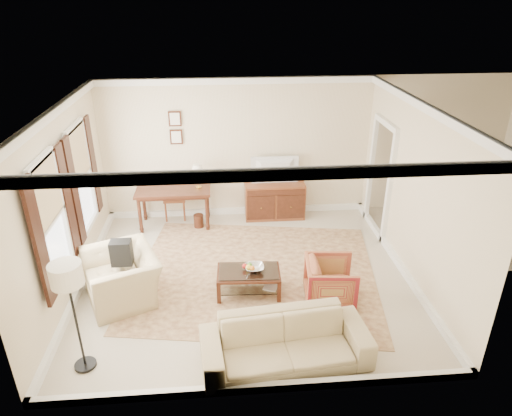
{
  "coord_description": "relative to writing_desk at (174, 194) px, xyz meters",
  "views": [
    {
      "loc": [
        -0.38,
        -6.48,
        4.42
      ],
      "look_at": [
        0.2,
        0.3,
        1.15
      ],
      "focal_mm": 32.0,
      "sensor_mm": 36.0,
      "label": 1
    }
  ],
  "objects": [
    {
      "name": "room_shell",
      "position": [
        1.32,
        -2.03,
        1.77
      ],
      "size": [
        5.51,
        5.01,
        2.91
      ],
      "color": "beige",
      "rests_on": "ground"
    },
    {
      "name": "annex_bedroom",
      "position": [
        5.81,
        -0.88,
        -0.36
      ],
      "size": [
        3.0,
        2.7,
        2.9
      ],
      "color": "beige",
      "rests_on": "ground"
    },
    {
      "name": "window_front",
      "position": [
        -1.38,
        -2.73,
        0.85
      ],
      "size": [
        0.12,
        1.56,
        1.8
      ],
      "primitive_type": null,
      "color": "#CCB284",
      "rests_on": "room_shell"
    },
    {
      "name": "window_rear",
      "position": [
        -1.38,
        -1.13,
        0.85
      ],
      "size": [
        0.12,
        1.56,
        1.8
      ],
      "primitive_type": null,
      "color": "#CCB284",
      "rests_on": "room_shell"
    },
    {
      "name": "doorway",
      "position": [
        4.03,
        -0.53,
        0.37
      ],
      "size": [
        0.1,
        1.12,
        2.25
      ],
      "primitive_type": null,
      "color": "white",
      "rests_on": "room_shell"
    },
    {
      "name": "rug",
      "position": [
        1.49,
        -1.95,
        -0.69
      ],
      "size": [
        4.54,
        4.06,
        0.01
      ],
      "primitive_type": "cube",
      "rotation": [
        0.0,
        0.0,
        -0.16
      ],
      "color": "brown",
      "rests_on": "room_shell"
    },
    {
      "name": "writing_desk",
      "position": [
        0.0,
        0.0,
        0.0
      ],
      "size": [
        1.48,
        0.74,
        0.81
      ],
      "color": "#482114",
      "rests_on": "room_shell"
    },
    {
      "name": "desk_chair",
      "position": [
        -0.02,
        0.35,
        -0.18
      ],
      "size": [
        0.53,
        0.53,
        1.05
      ],
      "primitive_type": null,
      "rotation": [
        0.0,
        0.0,
        0.2
      ],
      "color": "brown",
      "rests_on": "room_shell"
    },
    {
      "name": "desk_lamp",
      "position": [
        0.51,
        -0.0,
        0.36
      ],
      "size": [
        0.32,
        0.32,
        0.5
      ],
      "primitive_type": null,
      "color": "silver",
      "rests_on": "writing_desk"
    },
    {
      "name": "framed_prints",
      "position": [
        0.1,
        0.44,
        1.24
      ],
      "size": [
        0.25,
        0.04,
        0.68
      ],
      "primitive_type": null,
      "color": "#482114",
      "rests_on": "room_shell"
    },
    {
      "name": "sideboard",
      "position": [
        2.08,
        0.2,
        -0.32
      ],
      "size": [
        1.25,
        0.48,
        0.77
      ],
      "primitive_type": "cube",
      "color": "brown",
      "rests_on": "room_shell"
    },
    {
      "name": "tv",
      "position": [
        2.08,
        0.18,
        0.54
      ],
      "size": [
        0.94,
        0.54,
        0.12
      ],
      "primitive_type": "imported",
      "rotation": [
        0.0,
        0.0,
        3.14
      ],
      "color": "black",
      "rests_on": "sideboard"
    },
    {
      "name": "coffee_table",
      "position": [
        1.34,
        -2.48,
        -0.38
      ],
      "size": [
        1.02,
        0.63,
        0.42
      ],
      "rotation": [
        0.0,
        0.0,
        -0.05
      ],
      "color": "#482114",
      "rests_on": "room_shell"
    },
    {
      "name": "fruit_bowl",
      "position": [
        1.44,
        -2.46,
        -0.23
      ],
      "size": [
        0.42,
        0.42,
        0.1
      ],
      "primitive_type": "imported",
      "color": "silver",
      "rests_on": "coffee_table"
    },
    {
      "name": "book_a",
      "position": [
        1.26,
        -2.39,
        -0.53
      ],
      "size": [
        0.25,
        0.19,
        0.38
      ],
      "primitive_type": "imported",
      "rotation": [
        0.0,
        0.0,
        0.59
      ],
      "color": "brown",
      "rests_on": "coffee_table"
    },
    {
      "name": "book_b",
      "position": [
        1.6,
        -2.51,
        -0.54
      ],
      "size": [
        0.27,
        0.13,
        0.38
      ],
      "primitive_type": "imported",
      "rotation": [
        0.0,
        0.0,
        -0.4
      ],
      "color": "brown",
      "rests_on": "coffee_table"
    },
    {
      "name": "striped_armchair",
      "position": [
        2.59,
        -2.77,
        -0.32
      ],
      "size": [
        0.77,
        0.81,
        0.77
      ],
      "primitive_type": "imported",
      "rotation": [
        0.0,
        0.0,
        1.47
      ],
      "color": "maroon",
      "rests_on": "room_shell"
    },
    {
      "name": "club_armchair",
      "position": [
        -0.63,
        -2.43,
        -0.18
      ],
      "size": [
        1.16,
        1.39,
        1.03
      ],
      "primitive_type": "imported",
      "rotation": [
        0.0,
        0.0,
        -1.17
      ],
      "color": "tan",
      "rests_on": "room_shell"
    },
    {
      "name": "backpack",
      "position": [
        -0.62,
        -2.3,
        0.07
      ],
      "size": [
        0.35,
        0.39,
        0.4
      ],
      "primitive_type": "cube",
      "rotation": [
        0.0,
        0.0,
        -1.02
      ],
      "color": "black",
      "rests_on": "club_armchair"
    },
    {
      "name": "sofa",
      "position": [
        1.71,
        -4.01,
        -0.28
      ],
      "size": [
        2.22,
        0.84,
        0.85
      ],
      "primitive_type": "imported",
      "rotation": [
        0.0,
        0.0,
        0.1
      ],
      "color": "tan",
      "rests_on": "room_shell"
    },
    {
      "name": "floor_lamp",
      "position": [
        -0.89,
        -3.89,
        0.61
      ],
      "size": [
        0.38,
        0.38,
        1.56
      ],
      "color": "black",
      "rests_on": "room_shell"
    }
  ]
}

